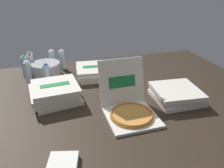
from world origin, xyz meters
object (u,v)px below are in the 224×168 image
(ice_bucket, at_px, (46,70))
(water_bottle_6, at_px, (25,67))
(pizza_stack_right_near, at_px, (95,72))
(napkin_pile, at_px, (63,164))
(water_bottle_3, at_px, (52,60))
(water_bottle_1, at_px, (62,60))
(pizza_stack_left_mid, at_px, (55,93))
(water_bottle_4, at_px, (28,72))
(water_bottle_5, at_px, (31,62))
(open_pizza_box, at_px, (129,106))
(pizza_stack_center_far, at_px, (177,94))
(water_bottle_0, at_px, (47,75))
(water_bottle_2, at_px, (31,64))

(ice_bucket, relative_size, water_bottle_6, 1.31)
(pizza_stack_right_near, distance_m, napkin_pile, 1.37)
(ice_bucket, bearing_deg, water_bottle_3, 69.55)
(pizza_stack_right_near, height_order, water_bottle_6, water_bottle_6)
(ice_bucket, height_order, water_bottle_1, water_bottle_1)
(pizza_stack_left_mid, xyz_separation_m, ice_bucket, (-0.05, 0.60, 0.00))
(water_bottle_1, bearing_deg, ice_bucket, -136.65)
(water_bottle_4, bearing_deg, water_bottle_5, 85.62)
(open_pizza_box, height_order, pizza_stack_center_far, open_pizza_box)
(pizza_stack_right_near, bearing_deg, water_bottle_6, 162.31)
(water_bottle_1, bearing_deg, water_bottle_6, -165.69)
(water_bottle_1, height_order, water_bottle_5, same)
(open_pizza_box, relative_size, pizza_stack_right_near, 1.12)
(open_pizza_box, relative_size, pizza_stack_center_far, 1.12)
(open_pizza_box, xyz_separation_m, water_bottle_0, (-0.63, 0.77, 0.04))
(water_bottle_2, height_order, napkin_pile, water_bottle_2)
(pizza_stack_left_mid, relative_size, water_bottle_0, 1.94)
(water_bottle_1, distance_m, water_bottle_4, 0.49)
(water_bottle_4, bearing_deg, water_bottle_0, -34.49)
(water_bottle_4, relative_size, water_bottle_6, 1.00)
(water_bottle_0, relative_size, water_bottle_2, 1.00)
(water_bottle_4, bearing_deg, water_bottle_3, 50.20)
(pizza_stack_right_near, bearing_deg, water_bottle_2, 156.81)
(pizza_stack_center_far, bearing_deg, pizza_stack_right_near, 128.77)
(pizza_stack_right_near, relative_size, water_bottle_6, 1.88)
(water_bottle_0, distance_m, napkin_pile, 1.21)
(open_pizza_box, distance_m, ice_bucket, 1.20)
(pizza_stack_center_far, height_order, water_bottle_1, water_bottle_1)
(pizza_stack_right_near, bearing_deg, water_bottle_3, 139.42)
(ice_bucket, height_order, water_bottle_6, water_bottle_6)
(open_pizza_box, relative_size, water_bottle_6, 2.10)
(pizza_stack_center_far, relative_size, water_bottle_4, 1.88)
(pizza_stack_center_far, distance_m, water_bottle_2, 1.69)
(pizza_stack_left_mid, xyz_separation_m, napkin_pile, (-0.02, -0.85, -0.06))
(open_pizza_box, bearing_deg, water_bottle_5, 122.95)
(water_bottle_3, bearing_deg, pizza_stack_right_near, -40.58)
(water_bottle_1, height_order, water_bottle_4, same)
(water_bottle_3, bearing_deg, pizza_stack_center_far, -47.16)
(open_pizza_box, xyz_separation_m, napkin_pile, (-0.59, -0.43, -0.05))
(pizza_stack_right_near, xyz_separation_m, water_bottle_2, (-0.71, 0.30, 0.06))
(water_bottle_0, bearing_deg, pizza_stack_center_far, -30.81)
(pizza_stack_left_mid, distance_m, water_bottle_6, 0.74)
(pizza_stack_left_mid, bearing_deg, open_pizza_box, -35.81)
(open_pizza_box, height_order, ice_bucket, open_pizza_box)
(napkin_pile, bearing_deg, water_bottle_2, 97.48)
(pizza_stack_center_far, height_order, water_bottle_0, water_bottle_0)
(pizza_stack_center_far, xyz_separation_m, water_bottle_5, (-1.31, 1.14, 0.06))
(pizza_stack_left_mid, bearing_deg, water_bottle_6, 112.91)
(water_bottle_6, relative_size, napkin_pile, 1.38)
(pizza_stack_left_mid, relative_size, pizza_stack_right_near, 1.04)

